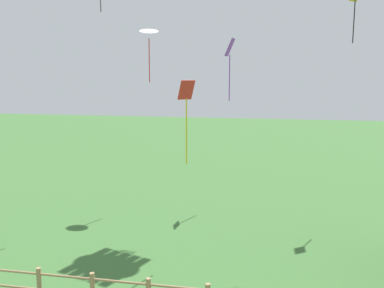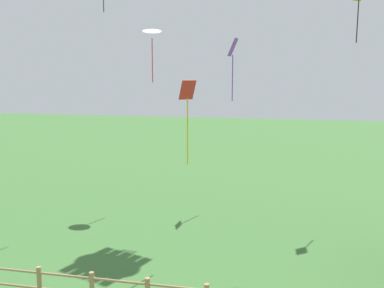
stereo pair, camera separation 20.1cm
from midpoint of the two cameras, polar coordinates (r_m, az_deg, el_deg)
The scene contains 4 objects.
kite_yellow_diamond at distance 21.97m, azimuth 21.58°, elevation 16.90°, with size 0.58×0.54×2.54m.
kite_purple_streamer at distance 22.19m, azimuth 5.72°, elevation 11.51°, with size 0.48×0.74×3.15m.
kite_red_diamond at distance 15.11m, azimuth -0.22°, elevation 4.87°, with size 0.64×0.61×3.00m.
kite_white_delta at distance 22.33m, azimuth -5.10°, elevation 14.58°, with size 1.22×1.20×2.78m.
Camera 2 is at (2.62, -5.18, 6.68)m, focal length 40.00 mm.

